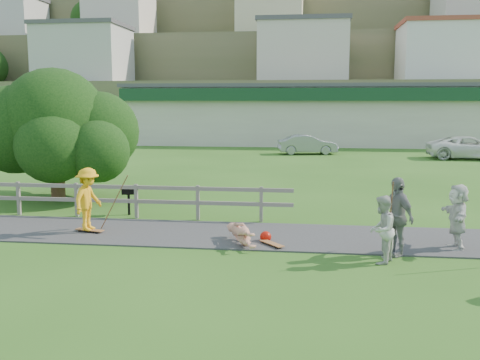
# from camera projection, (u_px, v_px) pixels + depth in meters

# --- Properties ---
(ground) EXTENTS (260.00, 260.00, 0.00)m
(ground) POSITION_uv_depth(u_px,v_px,m) (171.00, 248.00, 13.61)
(ground) COLOR #2B5819
(ground) RESTS_ON ground
(path) EXTENTS (34.00, 3.00, 0.04)m
(path) POSITION_uv_depth(u_px,v_px,m) (185.00, 233.00, 15.08)
(path) COLOR #323234
(path) RESTS_ON ground
(fence) EXTENTS (15.05, 0.10, 1.10)m
(fence) POSITION_uv_depth(u_px,v_px,m) (58.00, 194.00, 17.33)
(fence) COLOR slate
(fence) RESTS_ON ground
(strip_mall) EXTENTS (32.50, 10.75, 5.10)m
(strip_mall) POSITION_uv_depth(u_px,v_px,m) (316.00, 114.00, 46.99)
(strip_mall) COLOR #BEB4A7
(strip_mall) RESTS_ON ground
(hillside) EXTENTS (220.00, 67.00, 47.50)m
(hillside) POSITION_uv_depth(u_px,v_px,m) (293.00, 43.00, 101.04)
(hillside) COLOR #4E5834
(hillside) RESTS_ON ground
(skater_rider) EXTENTS (0.83, 1.23, 1.77)m
(skater_rider) POSITION_uv_depth(u_px,v_px,m) (88.00, 203.00, 15.03)
(skater_rider) COLOR #F5AA17
(skater_rider) RESTS_ON ground
(skater_fallen) EXTENTS (1.65, 1.04, 0.60)m
(skater_fallen) POSITION_uv_depth(u_px,v_px,m) (242.00, 234.00, 13.90)
(skater_fallen) COLOR tan
(skater_fallen) RESTS_ON ground
(spectator_a) EXTENTS (0.86, 0.95, 1.59)m
(spectator_a) POSITION_uv_depth(u_px,v_px,m) (382.00, 230.00, 12.27)
(spectator_a) COLOR #B9B9B5
(spectator_a) RESTS_ON ground
(spectator_b) EXTENTS (0.97, 1.21, 1.92)m
(spectator_b) POSITION_uv_depth(u_px,v_px,m) (396.00, 216.00, 12.88)
(spectator_b) COLOR slate
(spectator_b) RESTS_ON ground
(spectator_d) EXTENTS (0.52, 1.56, 1.68)m
(spectator_d) POSITION_uv_depth(u_px,v_px,m) (457.00, 217.00, 13.39)
(spectator_d) COLOR silver
(spectator_d) RESTS_ON ground
(car_silver) EXTENTS (4.30, 2.12, 1.35)m
(car_silver) POSITION_uv_depth(u_px,v_px,m) (307.00, 144.00, 37.39)
(car_silver) COLOR gray
(car_silver) RESTS_ON ground
(car_white) EXTENTS (5.25, 2.45, 1.46)m
(car_white) POSITION_uv_depth(u_px,v_px,m) (470.00, 148.00, 34.25)
(car_white) COLOR white
(car_white) RESTS_ON ground
(tree) EXTENTS (6.30, 6.30, 4.16)m
(tree) POSITION_uv_depth(u_px,v_px,m) (56.00, 145.00, 20.15)
(tree) COLOR black
(tree) RESTS_ON ground
(bbq) EXTENTS (0.49, 0.42, 0.92)m
(bbq) POSITION_uv_depth(u_px,v_px,m) (129.00, 201.00, 17.55)
(bbq) COLOR black
(bbq) RESTS_ON ground
(longboard_rider) EXTENTS (0.88, 0.40, 0.10)m
(longboard_rider) POSITION_uv_depth(u_px,v_px,m) (90.00, 232.00, 15.16)
(longboard_rider) COLOR brown
(longboard_rider) RESTS_ON ground
(longboard_fallen) EXTENTS (0.69, 0.76, 0.09)m
(longboard_fallen) POSITION_uv_depth(u_px,v_px,m) (272.00, 245.00, 13.74)
(longboard_fallen) COLOR brown
(longboard_fallen) RESTS_ON ground
(helmet) EXTENTS (0.30, 0.30, 0.30)m
(helmet) POSITION_uv_depth(u_px,v_px,m) (266.00, 237.00, 14.19)
(helmet) COLOR #A91105
(helmet) RESTS_ON ground
(pole_rider) EXTENTS (0.03, 0.03, 1.85)m
(pole_rider) POSITION_uv_depth(u_px,v_px,m) (114.00, 199.00, 15.34)
(pole_rider) COLOR brown
(pole_rider) RESTS_ON ground
(pole_spec_left) EXTENTS (0.03, 0.03, 1.90)m
(pole_spec_left) POSITION_uv_depth(u_px,v_px,m) (390.00, 222.00, 12.29)
(pole_spec_left) COLOR brown
(pole_spec_left) RESTS_ON ground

